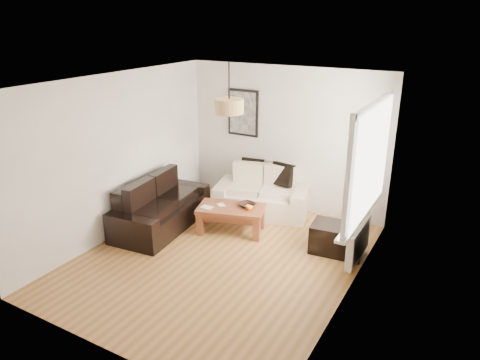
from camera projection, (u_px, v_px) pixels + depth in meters
The scene contains 21 objects.
floor at pixel (220, 258), 6.64m from camera, with size 4.50×4.50×0.00m, color brown.
ceiling at pixel (217, 82), 5.73m from camera, with size 3.80×4.50×0.00m, color white, non-canonical shape.
wall_back at pixel (285, 139), 8.02m from camera, with size 3.80×0.04×2.60m, color silver, non-canonical shape.
wall_front at pixel (97, 245), 4.35m from camera, with size 3.80×0.04×2.60m, color silver, non-canonical shape.
wall_left at pixel (117, 156), 7.06m from camera, with size 0.04×4.50×2.60m, color silver, non-canonical shape.
wall_right at pixel (354, 203), 5.31m from camera, with size 0.04×4.50×2.60m, color silver, non-canonical shape.
window_bay at pixel (370, 161), 5.87m from camera, with size 0.14×1.90×1.60m, color white, non-canonical shape.
radiator at pixel (358, 242), 6.32m from camera, with size 0.10×0.90×0.52m, color white.
poster at pixel (243, 113), 8.24m from camera, with size 0.62×0.04×0.87m, color black, non-canonical shape.
pendant_shade at pixel (229, 106), 6.10m from camera, with size 0.40×0.40×0.20m, color tan.
loveseat_cream at pixel (262, 191), 8.04m from camera, with size 1.64×0.90×0.82m, color #BAB096, non-canonical shape.
sofa_leather at pixel (161, 205), 7.49m from camera, with size 1.86×0.90×0.80m, color black, non-canonical shape.
coffee_table at pixel (231, 219), 7.38m from camera, with size 1.08×0.59×0.44m, color brown, non-canonical shape.
ottoman at pixel (337, 239), 6.73m from camera, with size 0.78×0.50×0.45m, color black.
cushion_left at pixel (252, 169), 8.24m from camera, with size 0.40×0.13×0.40m, color black.
cushion_right at pixel (282, 175), 7.96m from camera, with size 0.41×0.13×0.41m, color black.
fruit_bowl at pixel (247, 205), 7.31m from camera, with size 0.27×0.27×0.07m, color black.
orange_a at pixel (249, 208), 7.17m from camera, with size 0.07×0.07×0.07m, color orange.
orange_b at pixel (250, 207), 7.20m from camera, with size 0.08×0.08×0.08m, color orange.
orange_c at pixel (248, 207), 7.21m from camera, with size 0.09×0.09×0.09m, color #FF9F15.
papers at pixel (207, 207), 7.29m from camera, with size 0.19×0.14×0.01m, color silver.
Camera 1 is at (3.12, -4.91, 3.41)m, focal length 33.28 mm.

